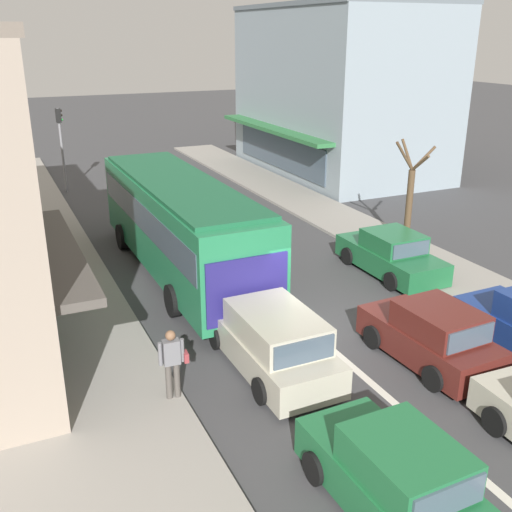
{
  "coord_description": "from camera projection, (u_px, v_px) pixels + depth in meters",
  "views": [
    {
      "loc": [
        -7.46,
        -12.65,
        7.67
      ],
      "look_at": [
        -0.25,
        3.11,
        1.2
      ],
      "focal_mm": 42.0,
      "sensor_mm": 36.0,
      "label": 1
    }
  ],
  "objects": [
    {
      "name": "wagon_adjacent_lane_trail",
      "position": [
        272.0,
        341.0,
        14.35
      ],
      "size": [
        1.97,
        4.51,
        1.58
      ],
      "color": "#B7B29E",
      "rests_on": "ground"
    },
    {
      "name": "street_tree_right",
      "position": [
        409.0,
        201.0,
        21.64
      ],
      "size": [
        1.77,
        1.55,
        4.17
      ],
      "color": "brown",
      "rests_on": "ground"
    },
    {
      "name": "city_bus",
      "position": [
        180.0,
        221.0,
        19.65
      ],
      "size": [
        2.81,
        10.88,
        3.23
      ],
      "color": "#237A4C",
      "rests_on": "ground"
    },
    {
      "name": "hatchback_behind_bus_near",
      "position": [
        395.0,
        478.0,
        9.98
      ],
      "size": [
        1.89,
        3.74,
        1.54
      ],
      "color": "#1E6638",
      "rests_on": "ground"
    },
    {
      "name": "parked_sedan_kerb_second",
      "position": [
        391.0,
        255.0,
        20.15
      ],
      "size": [
        1.9,
        4.2,
        1.47
      ],
      "color": "#1E6638",
      "rests_on": "ground"
    },
    {
      "name": "pedestrian_with_handbag_near",
      "position": [
        172.0,
        360.0,
        12.88
      ],
      "size": [
        0.65,
        0.25,
        1.63
      ],
      "color": "#4C4742",
      "rests_on": "sidewalk_left"
    },
    {
      "name": "building_right_far",
      "position": [
        339.0,
        91.0,
        34.02
      ],
      "size": [
        8.6,
        12.7,
        9.19
      ],
      "color": "#84939E",
      "rests_on": "ground"
    },
    {
      "name": "ground_plane",
      "position": [
        312.0,
        332.0,
        16.37
      ],
      "size": [
        140.0,
        140.0,
        0.0
      ],
      "primitive_type": "plane",
      "color": "#3F3F42"
    },
    {
      "name": "lane_centre_line",
      "position": [
        252.0,
        280.0,
        19.77
      ],
      "size": [
        0.2,
        28.0,
        0.01
      ],
      "primitive_type": "cube",
      "color": "silver",
      "rests_on": "ground"
    },
    {
      "name": "traffic_light_downstreet",
      "position": [
        61.0,
        136.0,
        29.87
      ],
      "size": [
        0.33,
        0.24,
        4.2
      ],
      "color": "gray",
      "rests_on": "ground"
    },
    {
      "name": "hatchback_queue_gap_filler",
      "position": [
        431.0,
        336.0,
        14.64
      ],
      "size": [
        1.95,
        3.77,
        1.54
      ],
      "color": "#561E19",
      "rests_on": "ground"
    },
    {
      "name": "sidewalk_left",
      "position": [
        29.0,
        291.0,
        18.8
      ],
      "size": [
        5.2,
        44.0,
        0.14
      ],
      "primitive_type": "cube",
      "color": "gray",
      "rests_on": "ground"
    },
    {
      "name": "kerb_right",
      "position": [
        373.0,
        236.0,
        23.87
      ],
      "size": [
        2.8,
        44.0,
        0.12
      ],
      "primitive_type": "cube",
      "color": "gray",
      "rests_on": "ground"
    }
  ]
}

